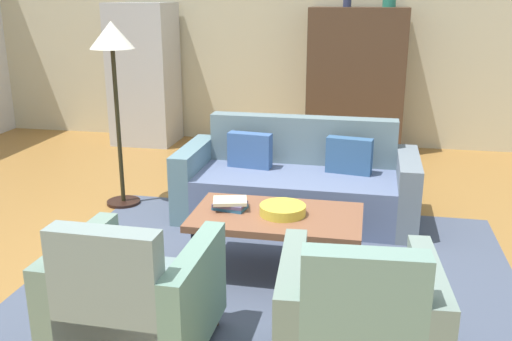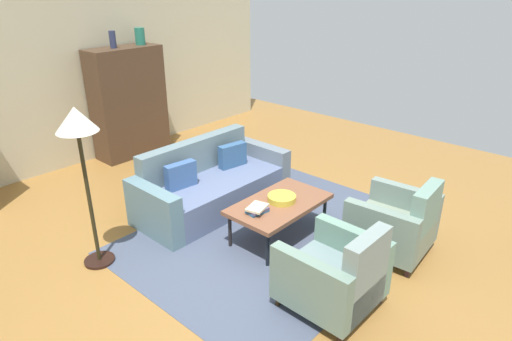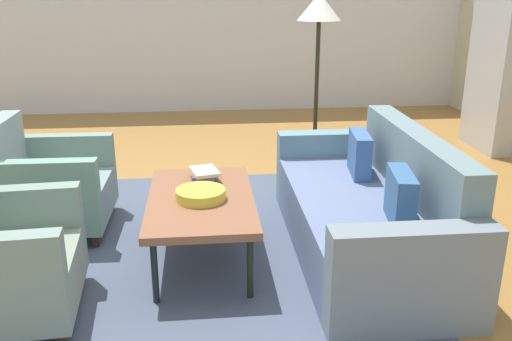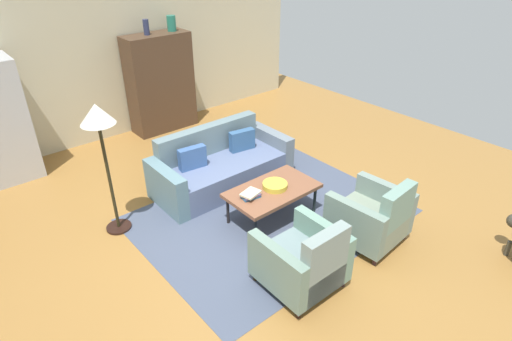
% 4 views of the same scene
% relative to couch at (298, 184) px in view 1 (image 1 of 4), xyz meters
% --- Properties ---
extents(ground_plane, '(10.14, 10.14, 0.00)m').
position_rel_couch_xyz_m(ground_plane, '(-0.50, -1.23, -0.29)').
color(ground_plane, olive).
extents(wall_back, '(8.45, 0.12, 2.80)m').
position_rel_couch_xyz_m(wall_back, '(-0.50, 2.75, 1.11)').
color(wall_back, beige).
rests_on(wall_back, ground).
extents(area_rug, '(3.40, 2.60, 0.01)m').
position_rel_couch_xyz_m(area_rug, '(-0.00, -1.14, -0.28)').
color(area_rug, '#475166').
rests_on(area_rug, ground).
extents(couch, '(2.11, 0.91, 0.86)m').
position_rel_couch_xyz_m(couch, '(0.00, 0.00, 0.00)').
color(couch, slate).
rests_on(couch, ground).
extents(coffee_table, '(1.20, 0.70, 0.46)m').
position_rel_couch_xyz_m(coffee_table, '(-0.00, -1.19, 0.13)').
color(coffee_table, black).
rests_on(coffee_table, ground).
extents(armchair_left, '(0.81, 0.81, 0.88)m').
position_rel_couch_xyz_m(armchair_left, '(-0.60, -2.35, 0.06)').
color(armchair_left, '#2F2210').
rests_on(armchair_left, ground).
extents(armchair_right, '(0.85, 0.85, 0.88)m').
position_rel_couch_xyz_m(armchair_right, '(0.60, -2.35, 0.06)').
color(armchair_right, '#322521').
rests_on(armchair_right, ground).
extents(fruit_bowl, '(0.33, 0.33, 0.07)m').
position_rel_couch_xyz_m(fruit_bowl, '(0.04, -1.19, 0.20)').
color(fruit_bowl, gold).
rests_on(fruit_bowl, coffee_table).
extents(book_stack, '(0.28, 0.23, 0.07)m').
position_rel_couch_xyz_m(book_stack, '(-0.35, -1.16, 0.21)').
color(book_stack, '#2A6291').
rests_on(book_stack, coffee_table).
extents(cabinet, '(1.20, 0.51, 1.80)m').
position_rel_couch_xyz_m(cabinet, '(0.41, 2.40, 0.61)').
color(cabinet, '#4A3423').
rests_on(cabinet, ground).
extents(refrigerator, '(0.80, 0.73, 1.85)m').
position_rel_couch_xyz_m(refrigerator, '(-2.37, 2.30, 0.64)').
color(refrigerator, '#B7BABF').
rests_on(refrigerator, ground).
extents(floor_lamp, '(0.40, 0.40, 1.72)m').
position_rel_couch_xyz_m(floor_lamp, '(-1.69, -0.07, 1.16)').
color(floor_lamp, black).
rests_on(floor_lamp, ground).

